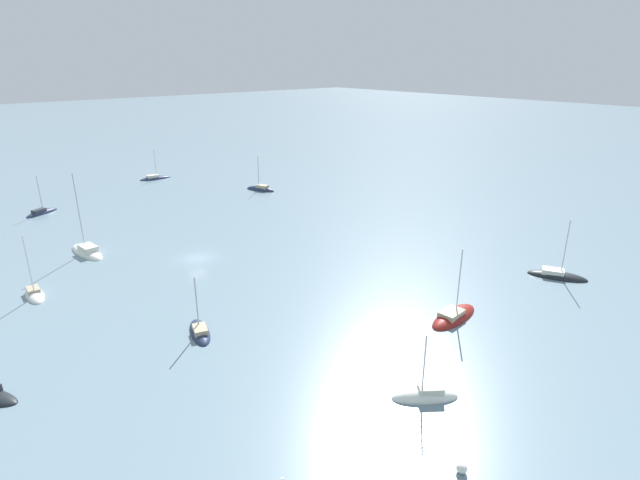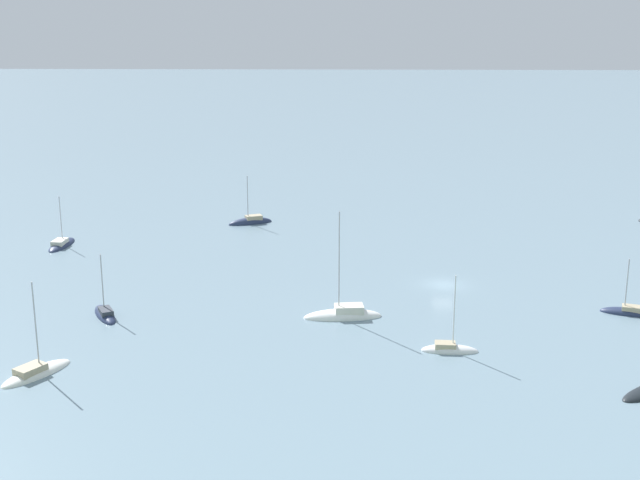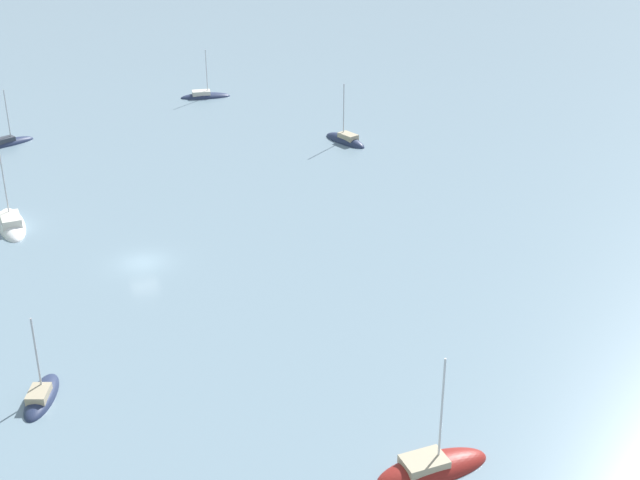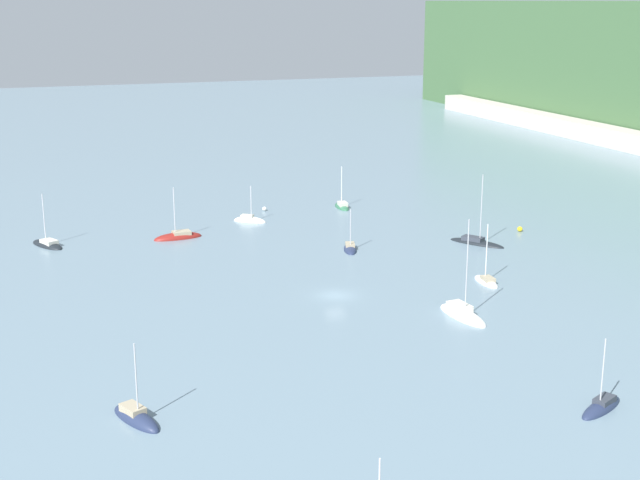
{
  "view_description": "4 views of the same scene",
  "coord_description": "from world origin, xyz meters",
  "px_view_note": "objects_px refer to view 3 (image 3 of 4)",
  "views": [
    {
      "loc": [
        -61.5,
        29.39,
        26.99
      ],
      "look_at": [
        -12.09,
        -12.82,
        3.06
      ],
      "focal_mm": 28.0,
      "sensor_mm": 36.0,
      "label": 1
    },
    {
      "loc": [
        12.58,
        101.79,
        34.14
      ],
      "look_at": [
        15.09,
        -8.46,
        3.11
      ],
      "focal_mm": 50.0,
      "sensor_mm": 36.0,
      "label": 2
    },
    {
      "loc": [
        -73.73,
        6.67,
        36.41
      ],
      "look_at": [
        -8.23,
        -14.31,
        3.93
      ],
      "focal_mm": 50.0,
      "sensor_mm": 36.0,
      "label": 3
    },
    {
      "loc": [
        98.98,
        -37.49,
        35.83
      ],
      "look_at": [
        -15.6,
        3.52,
        2.92
      ],
      "focal_mm": 50.0,
      "sensor_mm": 36.0,
      "label": 4
    }
  ],
  "objects_px": {
    "sailboat_6": "(9,144)",
    "sailboat_8": "(41,397)",
    "sailboat_12": "(11,225)",
    "sailboat_4": "(432,469)",
    "sailboat_1": "(345,141)",
    "sailboat_7": "(205,97)"
  },
  "relations": [
    {
      "from": "sailboat_4",
      "to": "sailboat_8",
      "type": "relative_size",
      "value": 1.3
    },
    {
      "from": "sailboat_6",
      "to": "sailboat_7",
      "type": "bearing_deg",
      "value": -1.06
    },
    {
      "from": "sailboat_4",
      "to": "sailboat_8",
      "type": "xyz_separation_m",
      "value": [
        15.24,
        22.73,
        0.01
      ]
    },
    {
      "from": "sailboat_6",
      "to": "sailboat_8",
      "type": "height_order",
      "value": "sailboat_6"
    },
    {
      "from": "sailboat_6",
      "to": "sailboat_8",
      "type": "relative_size",
      "value": 1.1
    },
    {
      "from": "sailboat_1",
      "to": "sailboat_7",
      "type": "relative_size",
      "value": 1.09
    },
    {
      "from": "sailboat_1",
      "to": "sailboat_6",
      "type": "height_order",
      "value": "sailboat_1"
    },
    {
      "from": "sailboat_4",
      "to": "sailboat_8",
      "type": "height_order",
      "value": "sailboat_4"
    },
    {
      "from": "sailboat_4",
      "to": "sailboat_6",
      "type": "xyz_separation_m",
      "value": [
        72.23,
        24.7,
        0.02
      ]
    },
    {
      "from": "sailboat_1",
      "to": "sailboat_7",
      "type": "bearing_deg",
      "value": 4.57
    },
    {
      "from": "sailboat_6",
      "to": "sailboat_7",
      "type": "distance_m",
      "value": 30.18
    },
    {
      "from": "sailboat_1",
      "to": "sailboat_6",
      "type": "bearing_deg",
      "value": 50.73
    },
    {
      "from": "sailboat_1",
      "to": "sailboat_8",
      "type": "height_order",
      "value": "sailboat_1"
    },
    {
      "from": "sailboat_7",
      "to": "sailboat_4",
      "type": "bearing_deg",
      "value": -85.4
    },
    {
      "from": "sailboat_8",
      "to": "sailboat_12",
      "type": "height_order",
      "value": "sailboat_12"
    },
    {
      "from": "sailboat_6",
      "to": "sailboat_7",
      "type": "height_order",
      "value": "sailboat_7"
    },
    {
      "from": "sailboat_7",
      "to": "sailboat_12",
      "type": "xyz_separation_m",
      "value": [
        -38.97,
        27.06,
        0.04
      ]
    },
    {
      "from": "sailboat_1",
      "to": "sailboat_12",
      "type": "xyz_separation_m",
      "value": [
        -13.98,
        39.94,
        0.04
      ]
    },
    {
      "from": "sailboat_8",
      "to": "sailboat_12",
      "type": "relative_size",
      "value": 0.54
    },
    {
      "from": "sailboat_6",
      "to": "sailboat_8",
      "type": "bearing_deg",
      "value": -114.73
    },
    {
      "from": "sailboat_4",
      "to": "sailboat_12",
      "type": "xyz_separation_m",
      "value": [
        46.33,
        24.56,
        0.06
      ]
    },
    {
      "from": "sailboat_4",
      "to": "sailboat_7",
      "type": "height_order",
      "value": "sailboat_4"
    }
  ]
}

